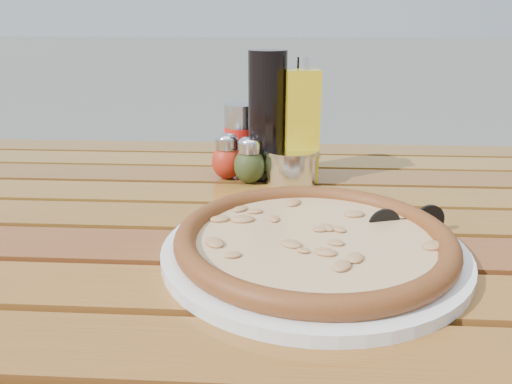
# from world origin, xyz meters

# --- Properties ---
(table) EXTENTS (1.40, 0.90, 0.75)m
(table) POSITION_xyz_m (0.00, -0.00, 0.67)
(table) COLOR #341C0B
(table) RESTS_ON ground
(plate) EXTENTS (0.42, 0.42, 0.01)m
(plate) POSITION_xyz_m (0.08, -0.12, 0.76)
(plate) COLOR white
(plate) RESTS_ON table
(pizza) EXTENTS (0.42, 0.42, 0.03)m
(pizza) POSITION_xyz_m (0.08, -0.12, 0.77)
(pizza) COLOR beige
(pizza) RESTS_ON plate
(pepper_shaker) EXTENTS (0.07, 0.07, 0.08)m
(pepper_shaker) POSITION_xyz_m (-0.06, 0.18, 0.79)
(pepper_shaker) COLOR red
(pepper_shaker) RESTS_ON table
(oregano_shaker) EXTENTS (0.06, 0.06, 0.08)m
(oregano_shaker) POSITION_xyz_m (-0.02, 0.16, 0.79)
(oregano_shaker) COLOR #39441B
(oregano_shaker) RESTS_ON table
(dark_bottle) EXTENTS (0.07, 0.07, 0.22)m
(dark_bottle) POSITION_xyz_m (0.01, 0.19, 0.86)
(dark_bottle) COLOR black
(dark_bottle) RESTS_ON table
(soda_can) EXTENTS (0.08, 0.08, 0.12)m
(soda_can) POSITION_xyz_m (-0.04, 0.26, 0.81)
(soda_can) COLOR #B9BABE
(soda_can) RESTS_ON table
(olive_oil_cruet) EXTENTS (0.06, 0.06, 0.21)m
(olive_oil_cruet) POSITION_xyz_m (0.07, 0.18, 0.85)
(olive_oil_cruet) COLOR gold
(olive_oil_cruet) RESTS_ON table
(parmesan_tin) EXTENTS (0.12, 0.12, 0.07)m
(parmesan_tin) POSITION_xyz_m (0.05, 0.16, 0.78)
(parmesan_tin) COLOR white
(parmesan_tin) RESTS_ON table
(sunglasses) EXTENTS (0.11, 0.05, 0.04)m
(sunglasses) POSITION_xyz_m (0.20, -0.05, 0.77)
(sunglasses) COLOR black
(sunglasses) RESTS_ON table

